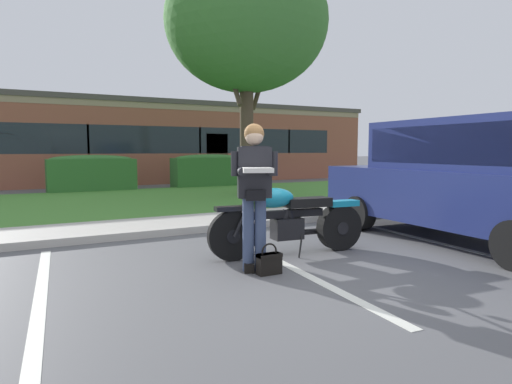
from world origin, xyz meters
TOP-DOWN VIEW (x-y plane):
  - ground_plane at (0.00, 0.00)m, footprint 140.00×140.00m
  - curb_strip at (0.00, 2.73)m, footprint 60.00×0.20m
  - concrete_walk at (0.00, 3.58)m, footprint 60.00×1.50m
  - grass_lawn at (0.00, 7.71)m, footprint 60.00×6.76m
  - stall_stripe_0 at (-2.70, 0.20)m, footprint 0.48×4.39m
  - stall_stripe_1 at (0.02, 0.20)m, footprint 0.48×4.39m
  - stall_stripe_2 at (2.74, 0.20)m, footprint 0.48×4.39m
  - motorcycle at (0.42, 0.62)m, footprint 2.24×0.82m
  - rider_person at (-0.45, 0.14)m, footprint 0.57×0.66m
  - handbag at (-0.37, -0.06)m, footprint 0.28×0.13m
  - parked_suv_adjacent at (3.23, 0.04)m, footprint 2.23×4.94m
  - shade_tree at (3.32, 7.59)m, footprint 4.78×4.78m
  - hedge_left at (-0.57, 11.34)m, footprint 2.79×0.90m
  - hedge_center_left at (3.65, 11.34)m, footprint 2.78×0.90m
  - brick_building at (-0.36, 17.92)m, footprint 26.58×9.15m

SIDE VIEW (x-z plane):
  - ground_plane at x=0.00m, z-range 0.00..0.00m
  - stall_stripe_0 at x=-2.70m, z-range 0.00..0.01m
  - stall_stripe_1 at x=0.02m, z-range 0.00..0.01m
  - stall_stripe_2 at x=2.74m, z-range 0.00..0.01m
  - grass_lawn at x=0.00m, z-range 0.00..0.06m
  - concrete_walk at x=0.00m, z-range 0.00..0.08m
  - curb_strip at x=0.00m, z-range 0.00..0.12m
  - handbag at x=-0.37m, z-range -0.04..0.32m
  - motorcycle at x=0.42m, z-range -0.11..1.07m
  - hedge_left at x=-0.57m, z-range 0.03..1.27m
  - hedge_center_left at x=3.65m, z-range 0.03..1.27m
  - parked_suv_adjacent at x=3.23m, z-range 0.03..1.89m
  - rider_person at x=-0.45m, z-range 0.15..1.86m
  - brick_building at x=-0.36m, z-range 0.00..3.49m
  - shade_tree at x=3.32m, z-range 1.53..8.69m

